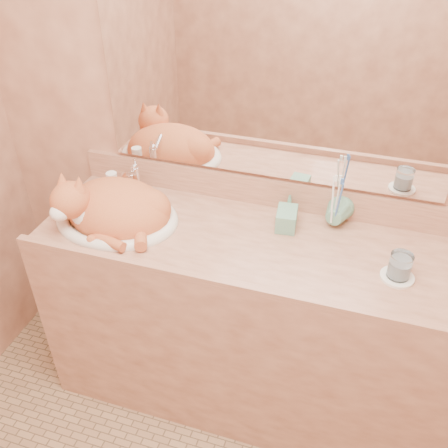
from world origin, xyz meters
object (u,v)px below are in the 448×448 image
(water_glass, at_px, (400,266))
(vanity_counter, at_px, (247,322))
(soap_dispenser, at_px, (286,217))
(cat, at_px, (111,206))
(toothbrush_cup, at_px, (333,220))
(sink_basin, at_px, (115,204))

(water_glass, bearing_deg, vanity_counter, 175.40)
(vanity_counter, xyz_separation_m, soap_dispenser, (0.11, 0.08, 0.51))
(vanity_counter, bearing_deg, cat, -176.35)
(soap_dispenser, bearing_deg, cat, -176.28)
(water_glass, bearing_deg, toothbrush_cup, 139.89)
(water_glass, bearing_deg, soap_dispenser, 163.68)
(soap_dispenser, distance_m, water_glass, 0.43)
(sink_basin, height_order, soap_dispenser, soap_dispenser)
(soap_dispenser, bearing_deg, sink_basin, -177.38)
(vanity_counter, relative_size, soap_dispenser, 9.56)
(sink_basin, height_order, toothbrush_cup, sink_basin)
(vanity_counter, bearing_deg, soap_dispenser, 34.63)
(soap_dispenser, xyz_separation_m, water_glass, (0.41, -0.12, -0.03))
(soap_dispenser, height_order, water_glass, soap_dispenser)
(vanity_counter, bearing_deg, water_glass, -4.60)
(toothbrush_cup, bearing_deg, soap_dispenser, -151.97)
(cat, distance_m, soap_dispenser, 0.66)
(toothbrush_cup, relative_size, water_glass, 1.18)
(soap_dispenser, xyz_separation_m, toothbrush_cup, (0.16, 0.09, -0.04))
(sink_basin, bearing_deg, water_glass, 10.29)
(sink_basin, relative_size, soap_dispenser, 2.85)
(vanity_counter, xyz_separation_m, water_glass, (0.52, -0.04, 0.48))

